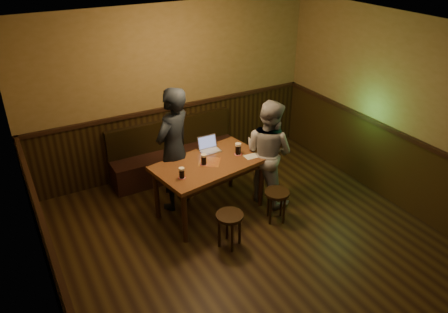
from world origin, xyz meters
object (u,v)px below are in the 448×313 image
Objects in this scene: pint_mid at (204,159)px; bench at (175,157)px; laptop at (209,147)px; person_suit at (174,150)px; stool_left at (230,221)px; pint_right at (238,149)px; pint_left at (182,173)px; pub_table at (210,169)px; person_grey at (268,152)px; stool_right at (277,197)px.

bench is at bearing 85.55° from pint_mid.
laptop is 0.16× the size of person_suit.
stool_left is 2.81× the size of pint_right.
person_suit reaches higher than pint_left.
pint_mid is (-0.10, -0.03, 0.19)m from pub_table.
pub_table is 0.94m from person_grey.
pint_left is at bearing -109.18° from bench.
pint_mid is at bearing 90.39° from person_suit.
pint_mid is at bearing 87.26° from stool_left.
laptop is (0.68, 0.54, -0.02)m from pint_left.
person_suit is 1.41m from person_grey.
laptop is (0.30, 1.16, 0.50)m from stool_left.
stool_right is at bearing 10.86° from stool_left.
pub_table is (-0.00, -1.29, 0.42)m from bench.
stool_left is 1.30m from laptop.
stool_right is 0.26× the size of person_suit.
person_grey is (1.45, 0.09, -0.10)m from pint_left.
stool_right is 0.72m from person_grey.
person_grey reaches higher than stool_right.
laptop reaches higher than pint_mid.
pub_table is at bearing -90.00° from bench.
pub_table is 3.50× the size of stool_right.
bench is at bearing 80.19° from pub_table.
pub_table is 5.62× the size of laptop.
person_grey reaches higher than pint_mid.
pint_right is 0.11× the size of person_grey.
person_grey is at bearing 3.51° from pint_left.
person_suit reaches higher than person_grey.
pint_mid is at bearing -94.45° from bench.
pint_left is 1.46m from person_grey.
pub_table is 9.60× the size of pint_right.
bench is at bearing -143.83° from person_suit.
person_suit is at bearing 154.47° from pint_right.
person_suit reaches higher than pub_table.
pint_right is at bearing 12.46° from pint_left.
bench is 12.46× the size of pint_right.
bench is 1.36m from pub_table.
stool_left is (-0.14, -2.12, 0.08)m from bench.
stool_right is 0.30× the size of person_grey.
stool_right is at bearing 104.58° from person_suit.
pub_table is 0.90m from stool_left.
bench reaches higher than pub_table.
pint_mid is (0.04, 0.80, 0.52)m from stool_left.
bench is 2.09m from stool_right.
person_grey is (1.30, -0.54, -0.12)m from person_suit.
laptop is at bearing 53.41° from pint_mid.
bench is 2.13m from stool_left.
laptop reaches higher than stool_right.
stool_left is 3.24× the size of pint_left.
pint_left is at bearing -140.89° from laptop.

